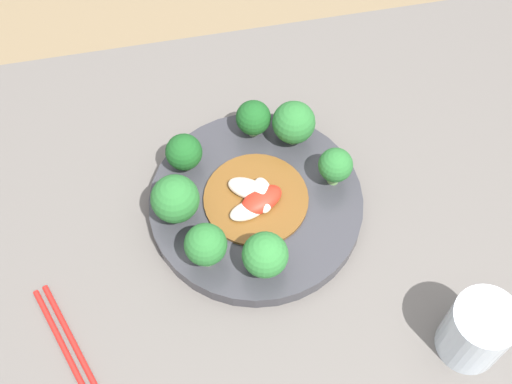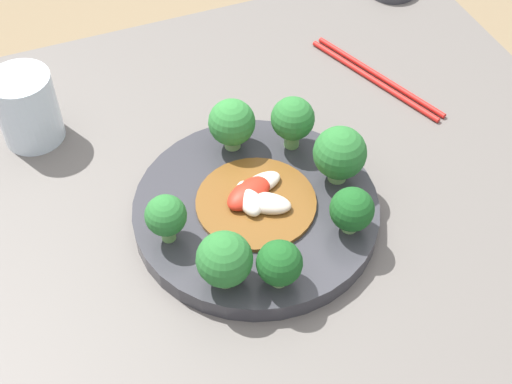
{
  "view_description": "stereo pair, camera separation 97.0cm",
  "coord_description": "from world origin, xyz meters",
  "px_view_note": "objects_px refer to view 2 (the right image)",
  "views": [
    {
      "loc": [
        -0.12,
        -0.39,
        1.55
      ],
      "look_at": [
        -0.03,
        0.05,
        0.79
      ],
      "focal_mm": 50.0,
      "sensor_mm": 36.0,
      "label": 1
    },
    {
      "loc": [
        0.16,
        0.52,
        1.36
      ],
      "look_at": [
        -0.03,
        0.05,
        0.79
      ],
      "focal_mm": 50.0,
      "sensor_mm": 36.0,
      "label": 2
    }
  ],
  "objects_px": {
    "broccoli_northwest": "(352,210)",
    "chopsticks": "(376,78)",
    "broccoli_west": "(340,154)",
    "stirfry_center": "(256,199)",
    "broccoli_south": "(232,123)",
    "broccoli_east": "(166,216)",
    "drinking_glass": "(27,108)",
    "plate": "(256,211)",
    "broccoli_north": "(279,263)",
    "broccoli_northeast": "(224,260)",
    "broccoli_southwest": "(293,120)"
  },
  "relations": [
    {
      "from": "broccoli_east",
      "to": "broccoli_northwest",
      "type": "distance_m",
      "value": 0.19
    },
    {
      "from": "broccoli_southwest",
      "to": "broccoli_north",
      "type": "height_order",
      "value": "broccoli_southwest"
    },
    {
      "from": "broccoli_southwest",
      "to": "broccoli_south",
      "type": "xyz_separation_m",
      "value": [
        0.07,
        -0.02,
        -0.0
      ]
    },
    {
      "from": "broccoli_northeast",
      "to": "drinking_glass",
      "type": "distance_m",
      "value": 0.34
    },
    {
      "from": "broccoli_northwest",
      "to": "drinking_glass",
      "type": "height_order",
      "value": "drinking_glass"
    },
    {
      "from": "plate",
      "to": "broccoli_west",
      "type": "height_order",
      "value": "broccoli_west"
    },
    {
      "from": "broccoli_northeast",
      "to": "broccoli_west",
      "type": "bearing_deg",
      "value": -152.63
    },
    {
      "from": "stirfry_center",
      "to": "drinking_glass",
      "type": "height_order",
      "value": "drinking_glass"
    },
    {
      "from": "broccoli_northeast",
      "to": "chopsticks",
      "type": "distance_m",
      "value": 0.4
    },
    {
      "from": "plate",
      "to": "stirfry_center",
      "type": "distance_m",
      "value": 0.02
    },
    {
      "from": "broccoli_northwest",
      "to": "broccoli_southwest",
      "type": "bearing_deg",
      "value": -87.29
    },
    {
      "from": "broccoli_north",
      "to": "stirfry_center",
      "type": "xyz_separation_m",
      "value": [
        -0.02,
        -0.11,
        -0.02
      ]
    },
    {
      "from": "broccoli_south",
      "to": "broccoli_northwest",
      "type": "bearing_deg",
      "value": 113.85
    },
    {
      "from": "broccoli_northeast",
      "to": "chopsticks",
      "type": "xyz_separation_m",
      "value": [
        -0.3,
        -0.25,
        -0.05
      ]
    },
    {
      "from": "broccoli_east",
      "to": "chopsticks",
      "type": "xyz_separation_m",
      "value": [
        -0.34,
        -0.17,
        -0.05
      ]
    },
    {
      "from": "chopsticks",
      "to": "broccoli_southwest",
      "type": "bearing_deg",
      "value": 29.48
    },
    {
      "from": "broccoli_southwest",
      "to": "broccoli_northeast",
      "type": "distance_m",
      "value": 0.21
    },
    {
      "from": "broccoli_south",
      "to": "broccoli_north",
      "type": "height_order",
      "value": "broccoli_south"
    },
    {
      "from": "stirfry_center",
      "to": "drinking_glass",
      "type": "bearing_deg",
      "value": -47.03
    },
    {
      "from": "plate",
      "to": "broccoli_northeast",
      "type": "distance_m",
      "value": 0.12
    },
    {
      "from": "plate",
      "to": "broccoli_northeast",
      "type": "xyz_separation_m",
      "value": [
        0.07,
        0.08,
        0.05
      ]
    },
    {
      "from": "broccoli_west",
      "to": "drinking_glass",
      "type": "distance_m",
      "value": 0.38
    },
    {
      "from": "broccoli_east",
      "to": "broccoli_northwest",
      "type": "xyz_separation_m",
      "value": [
        -0.18,
        0.06,
        -0.0
      ]
    },
    {
      "from": "plate",
      "to": "broccoli_northwest",
      "type": "relative_size",
      "value": 4.95
    },
    {
      "from": "plate",
      "to": "broccoli_west",
      "type": "bearing_deg",
      "value": -178.58
    },
    {
      "from": "broccoli_northwest",
      "to": "drinking_glass",
      "type": "bearing_deg",
      "value": -45.58
    },
    {
      "from": "broccoli_east",
      "to": "broccoli_north",
      "type": "bearing_deg",
      "value": 132.37
    },
    {
      "from": "broccoli_west",
      "to": "drinking_glass",
      "type": "bearing_deg",
      "value": -35.86
    },
    {
      "from": "broccoli_west",
      "to": "broccoli_south",
      "type": "distance_m",
      "value": 0.13
    },
    {
      "from": "broccoli_northwest",
      "to": "chopsticks",
      "type": "distance_m",
      "value": 0.29
    },
    {
      "from": "plate",
      "to": "chopsticks",
      "type": "relative_size",
      "value": 1.28
    },
    {
      "from": "broccoli_north",
      "to": "chopsticks",
      "type": "distance_m",
      "value": 0.37
    },
    {
      "from": "broccoli_northeast",
      "to": "broccoli_north",
      "type": "distance_m",
      "value": 0.05
    },
    {
      "from": "broccoli_west",
      "to": "stirfry_center",
      "type": "bearing_deg",
      "value": 0.38
    },
    {
      "from": "broccoli_southwest",
      "to": "broccoli_north",
      "type": "relative_size",
      "value": 1.23
    },
    {
      "from": "stirfry_center",
      "to": "chopsticks",
      "type": "bearing_deg",
      "value": -145.75
    },
    {
      "from": "broccoli_northwest",
      "to": "broccoli_east",
      "type": "bearing_deg",
      "value": -17.84
    },
    {
      "from": "drinking_glass",
      "to": "broccoli_northwest",
      "type": "bearing_deg",
      "value": 134.42
    },
    {
      "from": "chopsticks",
      "to": "broccoli_northwest",
      "type": "bearing_deg",
      "value": 55.64
    },
    {
      "from": "broccoli_east",
      "to": "plate",
      "type": "bearing_deg",
      "value": -174.61
    },
    {
      "from": "broccoli_north",
      "to": "chopsticks",
      "type": "height_order",
      "value": "broccoli_north"
    },
    {
      "from": "broccoli_northwest",
      "to": "broccoli_south",
      "type": "height_order",
      "value": "broccoli_south"
    },
    {
      "from": "plate",
      "to": "broccoli_west",
      "type": "relative_size",
      "value": 3.87
    },
    {
      "from": "broccoli_west",
      "to": "broccoli_northeast",
      "type": "bearing_deg",
      "value": 27.37
    },
    {
      "from": "broccoli_south",
      "to": "chopsticks",
      "type": "bearing_deg",
      "value": -163.25
    },
    {
      "from": "plate",
      "to": "drinking_glass",
      "type": "xyz_separation_m",
      "value": [
        0.21,
        -0.22,
        0.03
      ]
    },
    {
      "from": "broccoli_west",
      "to": "broccoli_south",
      "type": "xyz_separation_m",
      "value": [
        0.09,
        -0.09,
        -0.0
      ]
    },
    {
      "from": "broccoli_northwest",
      "to": "chopsticks",
      "type": "relative_size",
      "value": 0.26
    },
    {
      "from": "broccoli_north",
      "to": "broccoli_west",
      "type": "bearing_deg",
      "value": -137.57
    },
    {
      "from": "plate",
      "to": "drinking_glass",
      "type": "relative_size",
      "value": 2.96
    }
  ]
}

